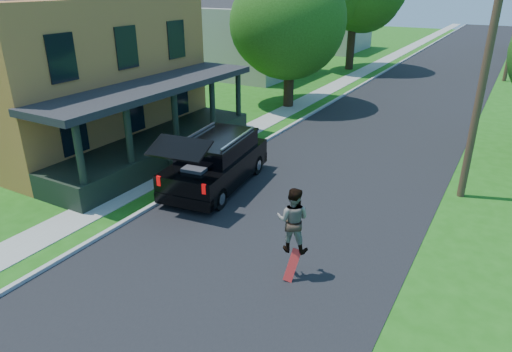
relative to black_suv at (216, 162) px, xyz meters
The scene contains 13 objects.
ground 5.96m from the black_suv, 57.11° to the right, with size 140.00×140.00×0.00m, color #1E5C12.
street 15.42m from the black_suv, 78.00° to the left, with size 8.00×120.00×0.02m, color black.
curb 15.10m from the black_suv, 93.23° to the left, with size 0.15×120.00×0.12m, color #9F9F9A.
sidewalk 15.27m from the black_suv, 99.06° to the left, with size 1.30×120.00×0.03m, color gray.
front_walk 6.45m from the black_suv, behind, with size 6.50×1.20×0.03m, color gray.
main_house 10.45m from the black_suv, behind, with size 15.56×15.56×10.10m.
neighbor_house_mid 21.90m from the black_suv, 118.40° to the left, with size 12.78×12.78×8.30m.
neighbor_house_far 36.68m from the black_suv, 106.38° to the left, with size 12.78×12.78×8.30m.
black_suv is the anchor object (origin of this frame).
skateboarder 5.81m from the black_suv, 36.64° to the right, with size 0.92×0.79×1.65m.
skateboard 6.07m from the black_suv, 37.76° to the right, with size 0.34×0.36×0.85m.
tree_left_mid 12.65m from the black_suv, 103.89° to the left, with size 6.59×6.59×8.75m.
utility_pole_near 9.19m from the black_suv, 24.53° to the left, with size 1.49×0.42×8.72m.
Camera 1 is at (5.48, -7.25, 6.79)m, focal length 32.00 mm.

